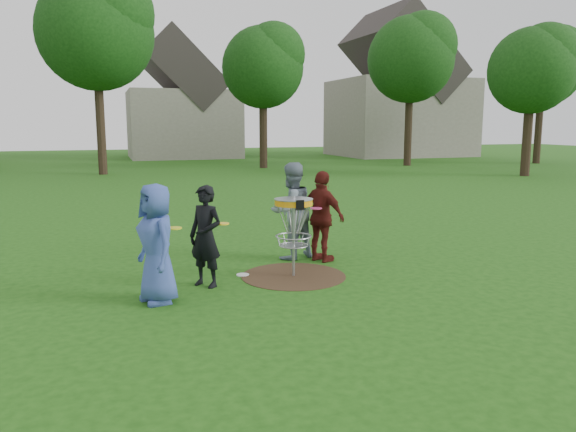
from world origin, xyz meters
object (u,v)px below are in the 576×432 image
object	(u,v)px
player_grey	(291,211)
disc_golf_basket	(294,218)
player_blue	(157,244)
player_black	(206,236)
player_maroon	(322,217)

from	to	relation	value
player_grey	disc_golf_basket	world-z (taller)	player_grey
player_blue	player_black	size ratio (longest dim) A/B	1.07
player_grey	disc_golf_basket	distance (m)	1.30
player_maroon	disc_golf_basket	distance (m)	1.21
player_black	player_maroon	xyz separation A→B (m)	(2.38, 0.95, 0.04)
player_maroon	disc_golf_basket	xyz separation A→B (m)	(-0.85, -0.84, 0.16)
player_grey	player_maroon	xyz separation A→B (m)	(0.48, -0.40, -0.07)
player_blue	player_grey	xyz separation A→B (m)	(2.71, 1.95, 0.06)
player_grey	disc_golf_basket	xyz separation A→B (m)	(-0.38, -1.24, 0.09)
player_blue	player_grey	bearing A→B (deg)	109.08
player_black	disc_golf_basket	bearing A→B (deg)	53.26
player_maroon	disc_golf_basket	world-z (taller)	player_maroon
player_blue	player_black	world-z (taller)	player_blue
player_blue	disc_golf_basket	xyz separation A→B (m)	(2.34, 0.71, 0.14)
player_black	disc_golf_basket	size ratio (longest dim) A/B	1.18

